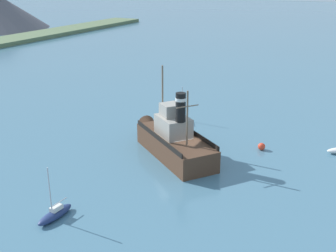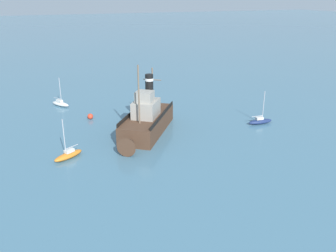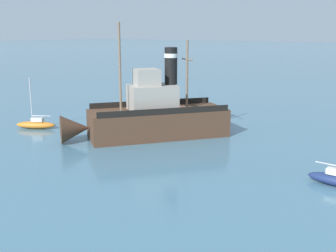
% 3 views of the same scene
% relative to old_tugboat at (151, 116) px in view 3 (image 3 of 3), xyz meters
% --- Properties ---
extents(ground_plane, '(600.00, 600.00, 0.00)m').
position_rel_old_tugboat_xyz_m(ground_plane, '(-0.86, -2.29, -1.83)').
color(ground_plane, '#477289').
extents(old_tugboat, '(11.37, 13.52, 9.90)m').
position_rel_old_tugboat_xyz_m(old_tugboat, '(0.00, 0.00, 0.00)').
color(old_tugboat, '#4C3323').
rests_on(old_tugboat, ground).
extents(sailboat_white, '(3.00, 3.78, 4.90)m').
position_rel_old_tugboat_xyz_m(sailboat_white, '(9.15, -17.56, -1.40)').
color(sailboat_white, white).
rests_on(sailboat_white, ground).
extents(sailboat_orange, '(3.85, 2.83, 4.90)m').
position_rel_old_tugboat_xyz_m(sailboat_orange, '(10.99, 3.88, -1.40)').
color(sailboat_orange, orange).
rests_on(sailboat_orange, ground).
extents(mooring_buoy, '(0.86, 0.86, 0.86)m').
position_rel_old_tugboat_xyz_m(mooring_buoy, '(5.85, -8.84, -1.40)').
color(mooring_buoy, red).
rests_on(mooring_buoy, ground).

